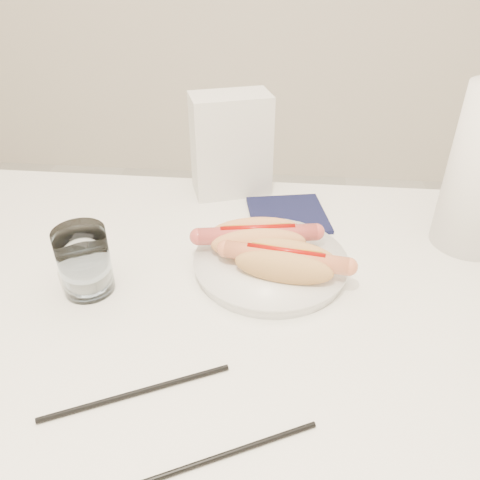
# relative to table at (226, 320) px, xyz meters

# --- Properties ---
(table) EXTENTS (1.20, 0.80, 0.75)m
(table) POSITION_rel_table_xyz_m (0.00, 0.00, 0.00)
(table) COLOR white
(table) RESTS_ON ground
(plate) EXTENTS (0.26, 0.26, 0.02)m
(plate) POSITION_rel_table_xyz_m (0.07, 0.07, 0.07)
(plate) COLOR white
(plate) RESTS_ON table
(hotdog_left) EXTENTS (0.20, 0.10, 0.05)m
(hotdog_left) POSITION_rel_table_xyz_m (0.04, 0.09, 0.11)
(hotdog_left) COLOR #E99C5D
(hotdog_left) RESTS_ON plate
(hotdog_right) EXTENTS (0.20, 0.10, 0.05)m
(hotdog_right) POSITION_rel_table_xyz_m (0.09, 0.03, 0.11)
(hotdog_right) COLOR tan
(hotdog_right) RESTS_ON plate
(water_glass) EXTENTS (0.08, 0.08, 0.11)m
(water_glass) POSITION_rel_table_xyz_m (-0.22, -0.01, 0.12)
(water_glass) COLOR silver
(water_glass) RESTS_ON table
(chopstick_near) EXTENTS (0.22, 0.11, 0.01)m
(chopstick_near) POSITION_rel_table_xyz_m (-0.09, -0.21, 0.06)
(chopstick_near) COLOR black
(chopstick_near) RESTS_ON table
(chopstick_far) EXTENTS (0.19, 0.10, 0.01)m
(chopstick_far) POSITION_rel_table_xyz_m (0.04, -0.28, 0.06)
(chopstick_far) COLOR black
(chopstick_far) RESTS_ON table
(napkin_box) EXTENTS (0.18, 0.14, 0.21)m
(napkin_box) POSITION_rel_table_xyz_m (-0.03, 0.35, 0.17)
(napkin_box) COLOR silver
(napkin_box) RESTS_ON table
(navy_napkin) EXTENTS (0.18, 0.18, 0.01)m
(navy_napkin) POSITION_rel_table_xyz_m (0.09, 0.25, 0.06)
(navy_napkin) COLOR #101334
(navy_napkin) RESTS_ON table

